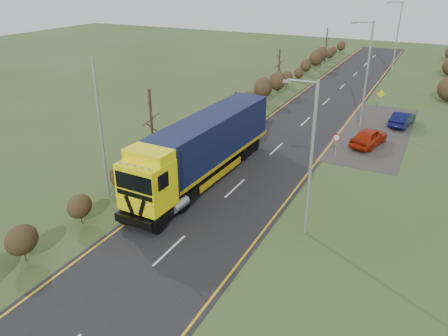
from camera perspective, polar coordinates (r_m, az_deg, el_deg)
ground at (r=26.26m, az=-2.32°, el=-6.24°), size 160.00×160.00×0.00m
road at (r=34.41m, az=5.71°, el=1.39°), size 8.00×120.00×0.02m
layby at (r=42.15m, az=19.05°, el=4.51°), size 6.00×18.00×0.02m
lane_markings at (r=34.14m, az=5.53°, el=1.24°), size 7.52×116.00×0.01m
hedgerow at (r=34.52m, az=-4.80°, el=4.37°), size 2.24×102.04×6.05m
lorry at (r=29.73m, az=-2.74°, el=2.91°), size 3.10×15.94×4.42m
car_red_hatchback at (r=38.33m, az=18.40°, el=3.86°), size 2.78×4.73×1.51m
car_blue_sedan at (r=44.56m, az=22.29°, el=5.97°), size 2.10×4.35×1.37m
streetlight_near at (r=22.97m, az=11.11°, el=1.78°), size 1.83×0.18×8.59m
streetlight_mid at (r=42.31m, az=18.05°, el=12.09°), size 2.01×0.19×9.46m
streetlight_far at (r=66.58m, az=21.59°, el=15.85°), size 2.07×0.20×9.78m
left_pole at (r=28.12m, az=-15.80°, el=4.87°), size 0.16×0.16×8.83m
speed_sign at (r=34.55m, az=14.44°, el=3.31°), size 0.57×0.10×2.05m
warning_board at (r=48.99m, az=19.75°, el=8.66°), size 0.80×0.11×2.10m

